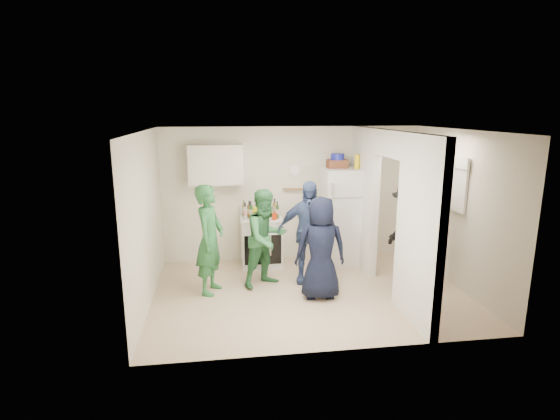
% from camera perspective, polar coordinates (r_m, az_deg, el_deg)
% --- Properties ---
extents(floor, '(4.80, 4.80, 0.00)m').
position_cam_1_polar(floor, '(6.96, 3.88, -10.72)').
color(floor, '#C7AC8C').
rests_on(floor, ground).
extents(wall_back, '(4.80, 0.00, 4.80)m').
position_cam_1_polar(wall_back, '(8.19, 1.59, 2.10)').
color(wall_back, silver).
rests_on(wall_back, floor).
extents(wall_front, '(4.80, 0.00, 4.80)m').
position_cam_1_polar(wall_front, '(4.97, 8.11, -5.21)').
color(wall_front, silver).
rests_on(wall_front, floor).
extents(wall_left, '(0.00, 3.40, 3.40)m').
position_cam_1_polar(wall_left, '(6.51, -17.11, -1.32)').
color(wall_left, silver).
rests_on(wall_left, floor).
extents(wall_right, '(0.00, 3.40, 3.40)m').
position_cam_1_polar(wall_right, '(7.43, 22.46, -0.01)').
color(wall_right, silver).
rests_on(wall_right, floor).
extents(ceiling, '(4.80, 4.80, 0.00)m').
position_cam_1_polar(ceiling, '(6.38, 4.22, 10.31)').
color(ceiling, white).
rests_on(ceiling, wall_back).
extents(partition_pier_back, '(0.12, 1.20, 2.50)m').
position_cam_1_polar(partition_pier_back, '(7.91, 10.92, 1.48)').
color(partition_pier_back, silver).
rests_on(partition_pier_back, floor).
extents(partition_pier_front, '(0.12, 1.20, 2.50)m').
position_cam_1_polar(partition_pier_front, '(5.93, 17.72, -2.72)').
color(partition_pier_front, silver).
rests_on(partition_pier_front, floor).
extents(partition_header, '(0.12, 1.00, 0.40)m').
position_cam_1_polar(partition_header, '(6.75, 14.31, 8.39)').
color(partition_header, silver).
rests_on(partition_header, partition_pier_back).
extents(stove, '(0.75, 0.63, 0.90)m').
position_cam_1_polar(stove, '(7.99, -2.47, -4.12)').
color(stove, white).
rests_on(stove, floor).
extents(upper_cabinet, '(0.95, 0.34, 0.70)m').
position_cam_1_polar(upper_cabinet, '(7.81, -8.40, 5.89)').
color(upper_cabinet, silver).
rests_on(upper_cabinet, wall_back).
extents(fridge, '(0.73, 0.71, 1.77)m').
position_cam_1_polar(fridge, '(8.12, 8.06, -0.77)').
color(fridge, silver).
rests_on(fridge, floor).
extents(wicker_basket, '(0.35, 0.25, 0.15)m').
position_cam_1_polar(wicker_basket, '(7.97, 7.48, 6.00)').
color(wicker_basket, brown).
rests_on(wicker_basket, fridge).
extents(blue_bowl, '(0.24, 0.24, 0.11)m').
position_cam_1_polar(blue_bowl, '(7.95, 7.51, 6.93)').
color(blue_bowl, '#151A96').
rests_on(blue_bowl, wicker_basket).
extents(yellow_cup_stack_top, '(0.09, 0.09, 0.25)m').
position_cam_1_polar(yellow_cup_stack_top, '(7.91, 10.03, 6.23)').
color(yellow_cup_stack_top, yellow).
rests_on(yellow_cup_stack_top, fridge).
extents(wall_clock, '(0.22, 0.02, 0.22)m').
position_cam_1_polar(wall_clock, '(8.11, 1.98, 5.21)').
color(wall_clock, white).
rests_on(wall_clock, wall_back).
extents(spice_shelf, '(0.35, 0.08, 0.03)m').
position_cam_1_polar(spice_shelf, '(8.13, 1.65, 2.73)').
color(spice_shelf, olive).
rests_on(spice_shelf, wall_back).
extents(nook_window, '(0.03, 0.70, 0.80)m').
position_cam_1_polar(nook_window, '(7.52, 21.83, 3.29)').
color(nook_window, black).
rests_on(nook_window, wall_right).
extents(nook_window_frame, '(0.04, 0.76, 0.86)m').
position_cam_1_polar(nook_window_frame, '(7.51, 21.73, 3.29)').
color(nook_window_frame, white).
rests_on(nook_window_frame, wall_right).
extents(nook_valance, '(0.04, 0.82, 0.18)m').
position_cam_1_polar(nook_valance, '(7.46, 21.79, 5.94)').
color(nook_valance, white).
rests_on(nook_valance, wall_right).
extents(yellow_cup_stack_stove, '(0.09, 0.09, 0.25)m').
position_cam_1_polar(yellow_cup_stack_stove, '(7.62, -3.25, -0.51)').
color(yellow_cup_stack_stove, yellow).
rests_on(yellow_cup_stack_stove, stove).
extents(red_cup, '(0.09, 0.09, 0.12)m').
position_cam_1_polar(red_cup, '(7.69, -0.73, -0.86)').
color(red_cup, '#B22A0B').
rests_on(red_cup, stove).
extents(person_green_left, '(0.59, 0.72, 1.71)m').
position_cam_1_polar(person_green_left, '(6.78, -9.17, -3.83)').
color(person_green_left, '#2E753E').
rests_on(person_green_left, floor).
extents(person_green_center, '(0.97, 0.91, 1.58)m').
position_cam_1_polar(person_green_center, '(6.98, -1.83, -3.69)').
color(person_green_center, '#347643').
rests_on(person_green_center, floor).
extents(person_denim, '(1.07, 0.65, 1.70)m').
position_cam_1_polar(person_denim, '(7.12, 3.67, -2.91)').
color(person_denim, '#38537B').
rests_on(person_denim, floor).
extents(person_navy, '(0.79, 0.54, 1.56)m').
position_cam_1_polar(person_navy, '(6.54, 5.35, -4.98)').
color(person_navy, black).
rests_on(person_navy, floor).
extents(person_nook, '(0.76, 1.17, 1.71)m').
position_cam_1_polar(person_nook, '(7.23, 16.59, -3.13)').
color(person_nook, black).
rests_on(person_nook, floor).
extents(bottle_a, '(0.06, 0.06, 0.30)m').
position_cam_1_polar(bottle_a, '(7.92, -4.73, 0.19)').
color(bottle_a, brown).
rests_on(bottle_a, stove).
extents(bottle_b, '(0.06, 0.06, 0.33)m').
position_cam_1_polar(bottle_b, '(7.74, -3.81, -0.01)').
color(bottle_b, '#1D5825').
rests_on(bottle_b, stove).
extents(bottle_c, '(0.06, 0.06, 0.30)m').
position_cam_1_polar(bottle_c, '(7.98, -3.14, 0.30)').
color(bottle_c, '#B3B6C2').
rests_on(bottle_c, stove).
extents(bottle_d, '(0.08, 0.08, 0.25)m').
position_cam_1_polar(bottle_d, '(7.79, -2.44, -0.17)').
color(bottle_d, brown).
rests_on(bottle_d, stove).
extents(bottle_e, '(0.07, 0.07, 0.25)m').
position_cam_1_polar(bottle_e, '(8.04, -1.89, 0.22)').
color(bottle_e, '#A0A7B1').
rests_on(bottle_e, stove).
extents(bottle_f, '(0.07, 0.07, 0.25)m').
position_cam_1_polar(bottle_f, '(7.87, -1.26, -0.06)').
color(bottle_f, '#133515').
rests_on(bottle_f, stove).
extents(bottle_g, '(0.07, 0.07, 0.31)m').
position_cam_1_polar(bottle_g, '(8.01, -0.71, 0.42)').
color(bottle_g, olive).
rests_on(bottle_g, stove).
extents(bottle_h, '(0.07, 0.07, 0.31)m').
position_cam_1_polar(bottle_h, '(7.70, -4.56, -0.15)').
color(bottle_h, silver).
rests_on(bottle_h, stove).
extents(bottle_i, '(0.06, 0.06, 0.30)m').
position_cam_1_polar(bottle_i, '(7.93, -2.10, 0.22)').
color(bottle_i, '#522C0E').
rests_on(bottle_i, stove).
extents(bottle_j, '(0.06, 0.06, 0.32)m').
position_cam_1_polar(bottle_j, '(7.75, -0.35, 0.00)').
color(bottle_j, '#2A4D1A').
rests_on(bottle_j, stove).
extents(bottle_k, '(0.08, 0.08, 0.30)m').
position_cam_1_polar(bottle_k, '(7.86, -4.03, 0.10)').
color(bottle_k, brown).
rests_on(bottle_k, stove).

